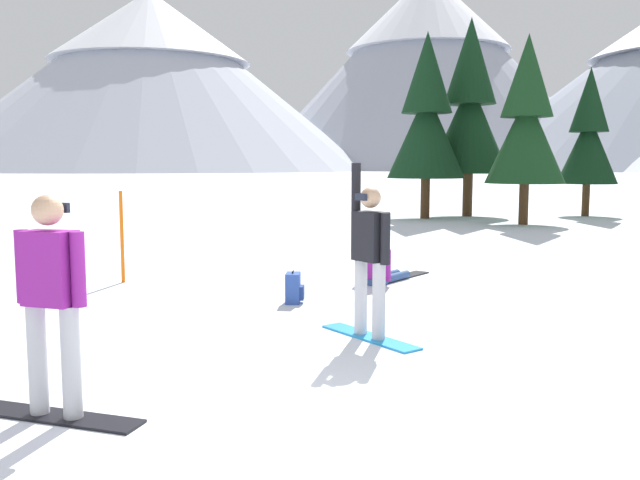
{
  "coord_description": "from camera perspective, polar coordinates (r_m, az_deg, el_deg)",
  "views": [
    {
      "loc": [
        1.37,
        -5.03,
        2.02
      ],
      "look_at": [
        -0.48,
        3.74,
        1.0
      ],
      "focal_mm": 37.81,
      "sensor_mm": 36.0,
      "label": 1
    }
  ],
  "objects": [
    {
      "name": "snowboarder_midground",
      "position": [
        7.75,
        4.25,
        -1.36
      ],
      "size": [
        1.29,
        1.2,
        2.02
      ],
      "color": "#1E8CD8",
      "rests_on": "ground_plane"
    },
    {
      "name": "pine_tree_tall",
      "position": [
        25.24,
        9.01,
        10.2
      ],
      "size": [
        2.84,
        2.84,
        6.77
      ],
      "color": "#472D19",
      "rests_on": "ground_plane"
    },
    {
      "name": "pine_tree_slender",
      "position": [
        28.05,
        21.78,
        8.21
      ],
      "size": [
        2.25,
        2.25,
        5.67
      ],
      "color": "#472D19",
      "rests_on": "ground_plane"
    },
    {
      "name": "snowboarder_foreground",
      "position": [
        5.68,
        -21.77,
        -4.81
      ],
      "size": [
        1.49,
        0.43,
        1.78
      ],
      "color": "black",
      "rests_on": "ground_plane"
    },
    {
      "name": "pine_tree_short",
      "position": [
        23.43,
        17.07,
        9.57
      ],
      "size": [
        2.6,
        2.6,
        6.23
      ],
      "color": "#472D19",
      "rests_on": "ground_plane"
    },
    {
      "name": "trail_marker_pole",
      "position": [
        11.9,
        -16.42,
        0.25
      ],
      "size": [
        0.06,
        0.06,
        1.56
      ],
      "primitive_type": "cylinder",
      "color": "orange",
      "rests_on": "ground_plane"
    },
    {
      "name": "peak_central_summit",
      "position": [
        209.42,
        -14.08,
        13.17
      ],
      "size": [
        128.95,
        128.95,
        51.99
      ],
      "color": "#B2B7C6",
      "rests_on": "ground_plane"
    },
    {
      "name": "snowboarder_background",
      "position": [
        11.43,
        5.11,
        -2.11
      ],
      "size": [
        1.13,
        1.74,
        0.93
      ],
      "color": "#335184",
      "rests_on": "ground_plane"
    },
    {
      "name": "peak_north_spur",
      "position": [
        244.3,
        9.08,
        14.21
      ],
      "size": [
        125.5,
        125.5,
        67.51
      ],
      "color": "#9EA3B2",
      "rests_on": "ground_plane"
    },
    {
      "name": "pine_tree_young",
      "position": [
        26.7,
        12.55,
        10.77
      ],
      "size": [
        3.04,
        3.04,
        7.5
      ],
      "color": "#472D19",
      "rests_on": "ground_plane"
    },
    {
      "name": "ground_plane",
      "position": [
        5.59,
        -3.19,
        -14.69
      ],
      "size": [
        800.0,
        800.0,
        0.0
      ],
      "primitive_type": "plane",
      "color": "silver"
    },
    {
      "name": "backpack_blue",
      "position": [
        9.81,
        -2.24,
        -4.11
      ],
      "size": [
        0.3,
        0.35,
        0.47
      ],
      "color": "#2D4C9E",
      "rests_on": "ground_plane"
    }
  ]
}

